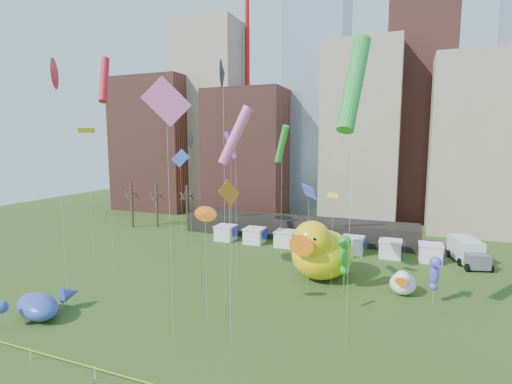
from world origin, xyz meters
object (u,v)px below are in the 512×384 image
at_px(box_truck, 467,251).
at_px(seahorse_purple, 435,271).
at_px(big_duck, 320,251).
at_px(small_duck, 403,283).
at_px(seahorse_green, 345,251).
at_px(whale_inflatable, 40,305).

bearing_deg(box_truck, seahorse_purple, -122.17).
bearing_deg(seahorse_purple, big_duck, 154.67).
bearing_deg(seahorse_purple, small_duck, 140.78).
height_order(seahorse_green, box_truck, seahorse_green).
xyz_separation_m(small_duck, whale_inflatable, (-30.34, -17.54, -0.17)).
bearing_deg(box_truck, whale_inflatable, -155.23).
distance_m(small_duck, seahorse_purple, 3.80).
height_order(big_duck, seahorse_green, big_duck).
distance_m(small_duck, whale_inflatable, 35.04).
relative_size(seahorse_green, seahorse_purple, 1.24).
xyz_separation_m(big_duck, seahorse_purple, (11.75, -2.73, 0.10)).
distance_m(seahorse_green, box_truck, 20.44).
xyz_separation_m(small_duck, seahorse_purple, (2.82, -1.43, 2.11)).
bearing_deg(box_truck, seahorse_green, -146.80).
distance_m(seahorse_purple, whale_inflatable, 36.93).
bearing_deg(whale_inflatable, box_truck, 59.10).
bearing_deg(box_truck, small_duck, -133.28).
bearing_deg(big_duck, box_truck, 54.28).
relative_size(seahorse_purple, box_truck, 0.62).
bearing_deg(seahorse_purple, seahorse_green, 164.32).
bearing_deg(big_duck, seahorse_purple, 3.14).
relative_size(whale_inflatable, box_truck, 0.90).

